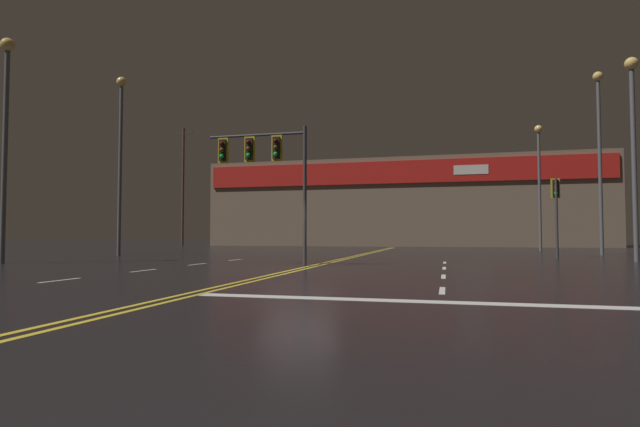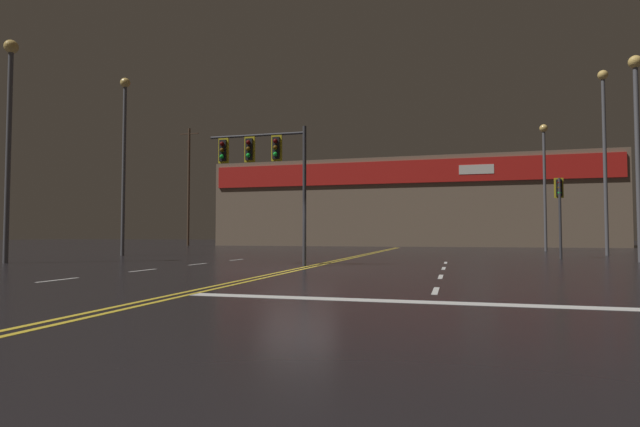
# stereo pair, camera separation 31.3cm
# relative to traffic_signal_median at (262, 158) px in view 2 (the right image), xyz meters

# --- Properties ---
(ground_plane) EXTENTS (200.00, 200.00, 0.00)m
(ground_plane) POSITION_rel_traffic_signal_median_xyz_m (2.02, -1.76, -4.10)
(ground_plane) COLOR black
(road_markings) EXTENTS (14.03, 60.00, 0.01)m
(road_markings) POSITION_rel_traffic_signal_median_xyz_m (2.90, -3.12, -4.10)
(road_markings) COLOR gold
(road_markings) RESTS_ON ground
(traffic_signal_median) EXTENTS (3.95, 0.36, 5.26)m
(traffic_signal_median) POSITION_rel_traffic_signal_median_xyz_m (0.00, 0.00, 0.00)
(traffic_signal_median) COLOR #38383D
(traffic_signal_median) RESTS_ON ground
(traffic_signal_corner_northeast) EXTENTS (0.42, 0.36, 3.99)m
(traffic_signal_corner_northeast) POSITION_rel_traffic_signal_median_xyz_m (12.12, 9.04, -1.17)
(traffic_signal_corner_northeast) COLOR #38383D
(traffic_signal_corner_northeast) RESTS_ON ground
(streetlight_near_left) EXTENTS (0.56, 0.56, 9.13)m
(streetlight_near_left) POSITION_rel_traffic_signal_median_xyz_m (13.36, 20.80, 1.75)
(streetlight_near_left) COLOR #59595E
(streetlight_near_left) RESTS_ON ground
(streetlight_near_right) EXTENTS (0.56, 0.56, 10.63)m
(streetlight_near_right) POSITION_rel_traffic_signal_median_xyz_m (15.42, 13.75, 2.57)
(streetlight_near_right) COLOR #59595E
(streetlight_near_right) RESTS_ON ground
(streetlight_median_approach) EXTENTS (0.56, 0.56, 9.29)m
(streetlight_median_approach) POSITION_rel_traffic_signal_median_xyz_m (-10.67, -1.42, 1.84)
(streetlight_median_approach) COLOR #59595E
(streetlight_median_approach) RESTS_ON ground
(streetlight_far_left) EXTENTS (0.56, 0.56, 10.14)m
(streetlight_far_left) POSITION_rel_traffic_signal_median_xyz_m (-11.01, 6.45, 2.31)
(streetlight_far_left) COLOR #59595E
(streetlight_far_left) RESTS_ON ground
(streetlight_far_right) EXTENTS (0.56, 0.56, 8.93)m
(streetlight_far_right) POSITION_rel_traffic_signal_median_xyz_m (14.74, 6.32, 1.64)
(streetlight_far_right) COLOR #59595E
(streetlight_far_right) RESTS_ON ground
(building_backdrop) EXTENTS (40.65, 10.23, 9.01)m
(building_backdrop) POSITION_rel_traffic_signal_median_xyz_m (2.02, 37.00, 0.42)
(building_backdrop) COLOR #7A6651
(building_backdrop) RESTS_ON ground
(utility_pole_row) EXTENTS (47.09, 0.26, 12.94)m
(utility_pole_row) POSITION_rel_traffic_signal_median_xyz_m (0.10, 31.11, 2.25)
(utility_pole_row) COLOR #4C3828
(utility_pole_row) RESTS_ON ground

